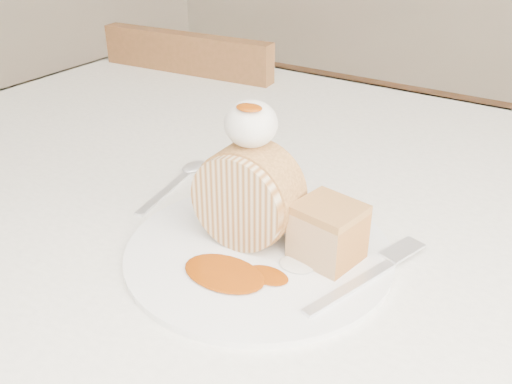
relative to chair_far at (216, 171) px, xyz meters
The scene contains 10 objects.
table 0.66m from the chair_far, 40.85° to the right, with size 1.40×0.90×0.75m.
chair_far is the anchor object (origin of this frame).
plate 0.81m from the chair_far, 49.54° to the right, with size 0.28×0.28×0.01m, color white.
roulade_slice 0.81m from the chair_far, 50.23° to the right, with size 0.11×0.11×0.06m, color #CAB48C.
cake_chunk 0.85m from the chair_far, 44.66° to the right, with size 0.06×0.06×0.05m, color #C28849.
whipped_cream 0.84m from the chair_far, 49.83° to the right, with size 0.05×0.05×0.05m, color silver.
caramel_drizzle 0.86m from the chair_far, 50.07° to the right, with size 0.03×0.02×0.01m, color #833405.
caramel_pool 0.86m from the chair_far, 52.41° to the right, with size 0.09×0.06×0.00m, color #833405, non-canonical shape.
fork 0.89m from the chair_far, 44.28° to the right, with size 0.02×0.17×0.00m, color silver.
spoon 0.68m from the chair_far, 58.84° to the right, with size 0.02×0.15×0.00m, color silver.
Camera 1 is at (0.29, -0.39, 1.10)m, focal length 40.00 mm.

